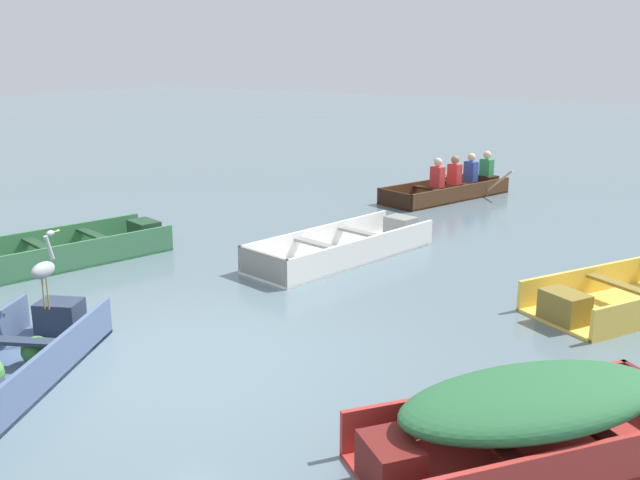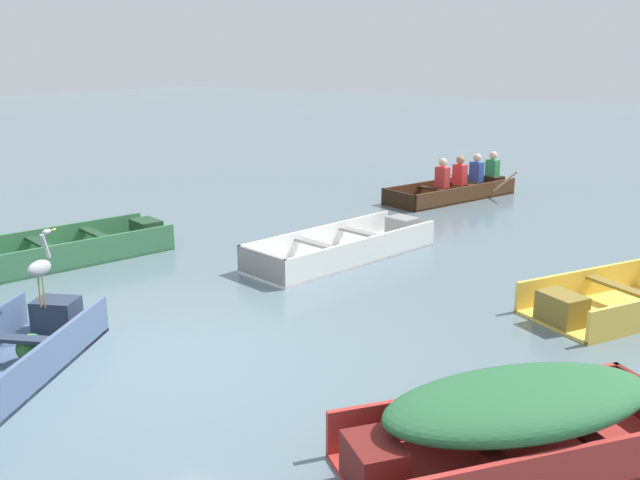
{
  "view_description": "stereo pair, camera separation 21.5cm",
  "coord_description": "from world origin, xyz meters",
  "px_view_note": "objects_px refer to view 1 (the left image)",
  "views": [
    {
      "loc": [
        4.94,
        -5.05,
        3.15
      ],
      "look_at": [
        -0.72,
        3.67,
        0.35
      ],
      "focal_mm": 40.0,
      "sensor_mm": 36.0,
      "label": 1
    },
    {
      "loc": [
        5.12,
        -4.93,
        3.15
      ],
      "look_at": [
        -0.72,
        3.67,
        0.35
      ],
      "focal_mm": 40.0,
      "sensor_mm": 36.0,
      "label": 2
    }
  ],
  "objects_px": {
    "skiff_white_near_moored": "(348,247)",
    "skiff_red_outer_moored": "(528,413)",
    "heron_on_dinghy": "(44,268)",
    "rowboat_dark_varnish_with_crew": "(453,186)",
    "skiff_green_far_moored": "(79,249)"
  },
  "relations": [
    {
      "from": "skiff_white_near_moored",
      "to": "skiff_red_outer_moored",
      "type": "relative_size",
      "value": 1.17
    },
    {
      "from": "skiff_white_near_moored",
      "to": "heron_on_dinghy",
      "type": "height_order",
      "value": "heron_on_dinghy"
    },
    {
      "from": "skiff_white_near_moored",
      "to": "heron_on_dinghy",
      "type": "distance_m",
      "value": 4.91
    },
    {
      "from": "skiff_white_near_moored",
      "to": "rowboat_dark_varnish_with_crew",
      "type": "height_order",
      "value": "rowboat_dark_varnish_with_crew"
    },
    {
      "from": "skiff_green_far_moored",
      "to": "skiff_white_near_moored",
      "type": "bearing_deg",
      "value": 34.57
    },
    {
      "from": "heron_on_dinghy",
      "to": "skiff_white_near_moored",
      "type": "bearing_deg",
      "value": 78.77
    },
    {
      "from": "skiff_red_outer_moored",
      "to": "skiff_white_near_moored",
      "type": "bearing_deg",
      "value": 134.64
    },
    {
      "from": "skiff_red_outer_moored",
      "to": "rowboat_dark_varnish_with_crew",
      "type": "xyz_separation_m",
      "value": [
        -4.55,
        9.38,
        -0.17
      ]
    },
    {
      "from": "skiff_green_far_moored",
      "to": "skiff_red_outer_moored",
      "type": "xyz_separation_m",
      "value": [
        7.54,
        -1.78,
        0.26
      ]
    },
    {
      "from": "rowboat_dark_varnish_with_crew",
      "to": "skiff_red_outer_moored",
      "type": "bearing_deg",
      "value": -64.13
    },
    {
      "from": "skiff_white_near_moored",
      "to": "heron_on_dinghy",
      "type": "relative_size",
      "value": 4.05
    },
    {
      "from": "rowboat_dark_varnish_with_crew",
      "to": "heron_on_dinghy",
      "type": "distance_m",
      "value": 10.03
    },
    {
      "from": "skiff_red_outer_moored",
      "to": "heron_on_dinghy",
      "type": "bearing_deg",
      "value": -173.09
    },
    {
      "from": "skiff_red_outer_moored",
      "to": "rowboat_dark_varnish_with_crew",
      "type": "bearing_deg",
      "value": 115.87
    },
    {
      "from": "skiff_green_far_moored",
      "to": "skiff_red_outer_moored",
      "type": "height_order",
      "value": "skiff_red_outer_moored"
    }
  ]
}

